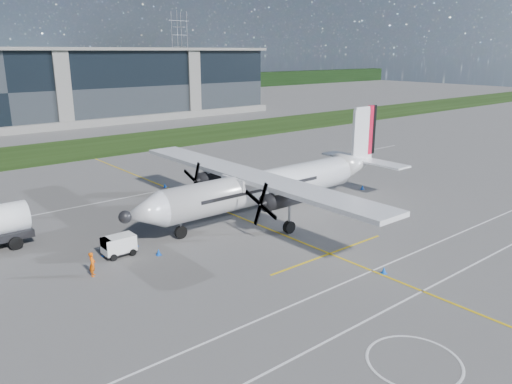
% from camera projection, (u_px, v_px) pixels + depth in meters
% --- Properties ---
extents(ground, '(400.00, 400.00, 0.00)m').
position_uv_depth(ground, '(72.00, 161.00, 70.28)').
color(ground, '#63615E').
rests_on(ground, ground).
extents(grass_strip, '(400.00, 18.00, 0.04)m').
position_uv_depth(grass_strip, '(53.00, 152.00, 76.21)').
color(grass_strip, black).
rests_on(grass_strip, ground).
extents(pylon_east, '(9.00, 4.60, 30.00)m').
position_uv_depth(pylon_east, '(180.00, 51.00, 199.86)').
color(pylon_east, gray).
rests_on(pylon_east, ground).
extents(yellow_taxiway_centerline, '(0.20, 70.00, 0.01)m').
position_uv_depth(yellow_taxiway_centerline, '(210.00, 205.00, 49.86)').
color(yellow_taxiway_centerline, yellow).
rests_on(yellow_taxiway_centerline, ground).
extents(white_lane_line, '(90.00, 0.15, 0.01)m').
position_uv_depth(white_lane_line, '(394.00, 306.00, 30.22)').
color(white_lane_line, white).
rests_on(white_lane_line, ground).
extents(turboprop_aircraft, '(29.85, 30.96, 9.29)m').
position_uv_depth(turboprop_aircraft, '(272.00, 166.00, 45.97)').
color(turboprop_aircraft, white).
rests_on(turboprop_aircraft, ground).
extents(baggage_tug, '(2.55, 1.53, 1.53)m').
position_uv_depth(baggage_tug, '(119.00, 246.00, 37.51)').
color(baggage_tug, white).
rests_on(baggage_tug, ground).
extents(ground_crew_person, '(0.91, 0.99, 1.98)m').
position_uv_depth(ground_crew_person, '(92.00, 262.00, 34.00)').
color(ground_crew_person, '#F25907').
rests_on(ground_crew_person, ground).
extents(safety_cone_nose_stbd, '(0.36, 0.36, 0.50)m').
position_uv_depth(safety_cone_nose_stbd, '(136.00, 243.00, 39.35)').
color(safety_cone_nose_stbd, blue).
rests_on(safety_cone_nose_stbd, ground).
extents(safety_cone_portwing, '(0.36, 0.36, 0.50)m').
position_uv_depth(safety_cone_portwing, '(384.00, 270.00, 34.55)').
color(safety_cone_portwing, blue).
rests_on(safety_cone_portwing, ground).
extents(safety_cone_stbdwing, '(0.36, 0.36, 0.50)m').
position_uv_depth(safety_cone_stbdwing, '(165.00, 185.00, 56.43)').
color(safety_cone_stbdwing, blue).
rests_on(safety_cone_stbdwing, ground).
extents(safety_cone_nose_port, '(0.36, 0.36, 0.50)m').
position_uv_depth(safety_cone_nose_port, '(159.00, 252.00, 37.67)').
color(safety_cone_nose_port, blue).
rests_on(safety_cone_nose_port, ground).
extents(safety_cone_fwd, '(0.36, 0.36, 0.50)m').
position_uv_depth(safety_cone_fwd, '(104.00, 253.00, 37.48)').
color(safety_cone_fwd, blue).
rests_on(safety_cone_fwd, ground).
extents(safety_cone_tail, '(0.36, 0.36, 0.50)m').
position_uv_depth(safety_cone_tail, '(362.00, 187.00, 55.59)').
color(safety_cone_tail, blue).
rests_on(safety_cone_tail, ground).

